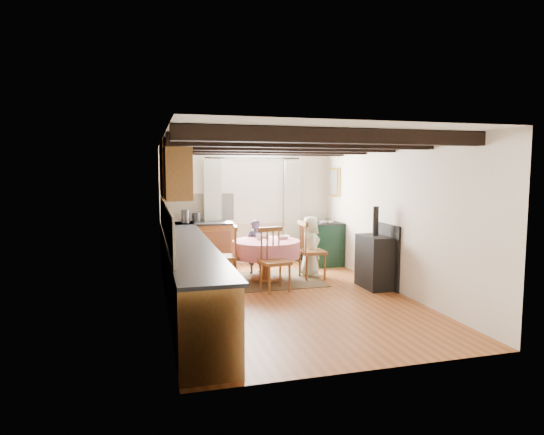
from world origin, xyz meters
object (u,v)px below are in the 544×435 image
object	(u,v)px
dining_table	(266,261)
aga_range	(322,242)
child_far	(255,247)
chair_right	(312,250)
cast_iron_stove	(375,247)
cup	(259,237)
chair_left	(225,255)
chair_near	(275,260)
child_right	(310,246)

from	to	relation	value
dining_table	aga_range	size ratio (longest dim) A/B	1.21
child_far	chair_right	bearing A→B (deg)	129.35
aga_range	cast_iron_stove	distance (m)	2.13
cup	chair_left	bearing A→B (deg)	-161.43
chair_near	child_right	xyz separation A→B (m)	(0.92, 0.87, 0.04)
child_right	chair_near	bearing A→B (deg)	134.33
chair_near	chair_left	bearing A→B (deg)	125.69
chair_near	child_far	world-z (taller)	chair_near
child_far	child_right	distance (m)	1.04
chair_right	aga_range	xyz separation A→B (m)	(0.66, 1.21, -0.07)
chair_right	child_far	distance (m)	1.11
chair_left	cup	world-z (taller)	chair_left
child_right	cup	xyz separation A→B (m)	(-0.97, 0.02, 0.21)
dining_table	chair_left	bearing A→B (deg)	-174.84
chair_near	child_right	bearing A→B (deg)	33.20
chair_right	child_right	world-z (taller)	child_right
aga_range	child_right	xyz separation A→B (m)	(-0.63, -1.02, 0.10)
dining_table	cast_iron_stove	world-z (taller)	cast_iron_stove
child_right	cup	distance (m)	0.99
chair_right	cup	xyz separation A→B (m)	(-0.94, 0.20, 0.24)
chair_right	child_right	distance (m)	0.19
dining_table	child_far	distance (m)	0.61
dining_table	cast_iron_stove	bearing A→B (deg)	-30.81
chair_right	cup	size ratio (longest dim) A/B	9.80
chair_left	cast_iron_stove	world-z (taller)	cast_iron_stove
aga_range	child_right	world-z (taller)	child_right
chair_right	cast_iron_stove	distance (m)	1.20
cup	chair_right	bearing A→B (deg)	-12.20
child_right	aga_range	bearing A→B (deg)	-30.91
chair_right	aga_range	bearing A→B (deg)	-28.79
chair_left	chair_right	distance (m)	1.58
chair_near	cup	xyz separation A→B (m)	(-0.05, 0.89, 0.25)
chair_near	child_far	size ratio (longest dim) A/B	1.00
chair_near	cast_iron_stove	bearing A→B (deg)	-18.01
dining_table	child_far	world-z (taller)	child_far
cast_iron_stove	cup	xyz separation A→B (m)	(-1.71, 1.11, 0.09)
child_far	cast_iron_stove	bearing A→B (deg)	121.80
cup	child_far	bearing A→B (deg)	85.87
cast_iron_stove	chair_left	bearing A→B (deg)	159.17
chair_right	cup	bearing A→B (deg)	77.57
dining_table	cup	bearing A→B (deg)	123.77
cup	child_right	bearing A→B (deg)	-0.93
cast_iron_stove	child_far	size ratio (longest dim) A/B	1.32
chair_left	child_far	distance (m)	0.94
aga_range	chair_right	bearing A→B (deg)	-118.55
aga_range	child_far	xyz separation A→B (m)	(-1.57, -0.57, 0.06)
dining_table	child_right	size ratio (longest dim) A/B	1.07
child_far	cup	bearing A→B (deg)	70.30
chair_right	child_far	world-z (taller)	chair_right
chair_near	aga_range	world-z (taller)	chair_near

